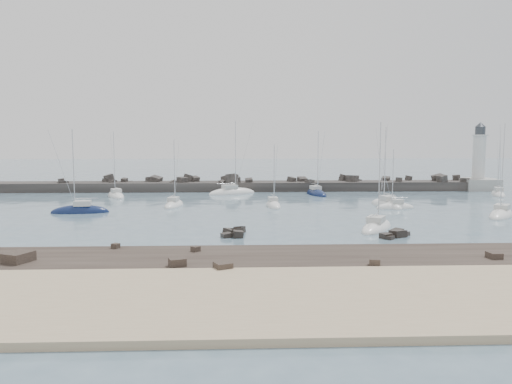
% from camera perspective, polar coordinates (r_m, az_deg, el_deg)
% --- Properties ---
extents(ground, '(400.00, 400.00, 0.00)m').
position_cam_1_polar(ground, '(64.08, 0.53, -3.34)').
color(ground, slate).
rests_on(ground, ground).
extents(sand_strip, '(140.00, 14.00, 1.00)m').
position_cam_1_polar(sand_strip, '(33.01, 3.29, -12.51)').
color(sand_strip, '#C5AD88').
rests_on(sand_strip, ground).
extents(rock_shelf, '(140.00, 12.00, 1.78)m').
position_cam_1_polar(rock_shelf, '(42.56, 2.12, -8.20)').
color(rock_shelf, '#2C231E').
rests_on(rock_shelf, ground).
extents(rock_cluster_near, '(2.86, 4.24, 1.55)m').
position_cam_1_polar(rock_cluster_near, '(55.05, -2.56, -4.77)').
color(rock_cluster_near, black).
rests_on(rock_cluster_near, ground).
extents(rock_cluster_far, '(3.94, 3.57, 1.36)m').
position_cam_1_polar(rock_cluster_far, '(56.03, 15.72, -4.83)').
color(rock_cluster_far, black).
rests_on(rock_cluster_far, ground).
extents(breakwater, '(115.00, 6.80, 5.13)m').
position_cam_1_polar(breakwater, '(101.73, -4.56, 0.32)').
color(breakwater, '#2A2826').
rests_on(breakwater, ground).
extents(lighthouse, '(7.00, 7.00, 14.60)m').
position_cam_1_polar(lighthouse, '(113.09, 24.05, 1.82)').
color(lighthouse, '#969691').
rests_on(lighthouse, ground).
extents(sailboat_1, '(5.57, 8.39, 12.71)m').
position_cam_1_polar(sailboat_1, '(94.32, -15.71, -0.44)').
color(sailboat_1, white).
rests_on(sailboat_1, ground).
extents(sailboat_2, '(8.29, 3.36, 12.92)m').
position_cam_1_polar(sailboat_2, '(75.48, -19.46, -2.14)').
color(sailboat_2, '#101D45').
rests_on(sailboat_2, ground).
extents(sailboat_3, '(3.32, 7.34, 11.29)m').
position_cam_1_polar(sailboat_3, '(79.14, -9.36, -1.51)').
color(sailboat_3, white).
rests_on(sailboat_3, ground).
extents(sailboat_4, '(9.92, 6.72, 15.06)m').
position_cam_1_polar(sailboat_4, '(95.69, -2.77, -0.12)').
color(sailboat_4, white).
rests_on(sailboat_4, ground).
extents(sailboat_5, '(2.71, 6.71, 10.50)m').
position_cam_1_polar(sailboat_5, '(77.79, 1.99, -1.57)').
color(sailboat_5, white).
rests_on(sailboat_5, ground).
extents(sailboat_6, '(6.60, 8.68, 13.44)m').
position_cam_1_polar(sailboat_6, '(60.05, 13.61, -4.03)').
color(sailboat_6, white).
rests_on(sailboat_6, ground).
extents(sailboat_7, '(4.10, 8.48, 12.95)m').
position_cam_1_polar(sailboat_7, '(94.80, 6.90, -0.22)').
color(sailboat_7, '#101D45').
rests_on(sailboat_7, ground).
extents(sailboat_8, '(6.19, 2.48, 9.74)m').
position_cam_1_polar(sailboat_8, '(78.44, 15.61, -1.73)').
color(sailboat_8, white).
rests_on(sailboat_8, ground).
extents(sailboat_9, '(4.28, 8.76, 13.38)m').
position_cam_1_polar(sailboat_9, '(80.56, 14.65, -1.49)').
color(sailboat_9, white).
rests_on(sailboat_9, ground).
extents(sailboat_10, '(7.38, 8.41, 13.55)m').
position_cam_1_polar(sailboat_10, '(75.82, 26.22, -2.40)').
color(sailboat_10, white).
rests_on(sailboat_10, ground).
extents(sailboat_11, '(4.04, 7.12, 11.02)m').
position_cam_1_polar(sailboat_11, '(102.91, 25.93, -0.29)').
color(sailboat_11, white).
rests_on(sailboat_11, ground).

